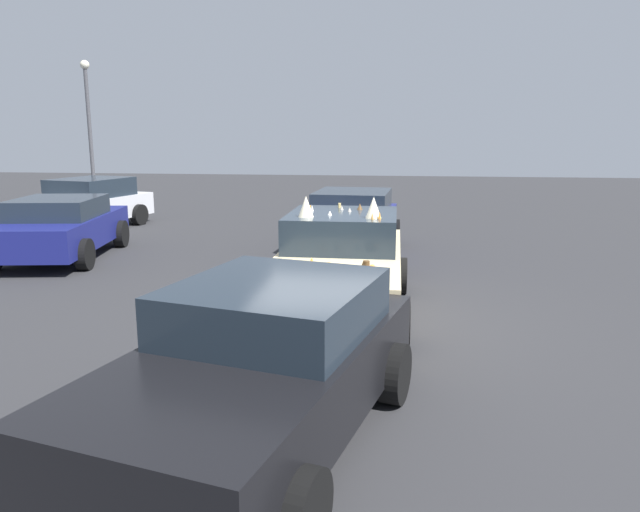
{
  "coord_description": "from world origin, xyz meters",
  "views": [
    {
      "loc": [
        -8.66,
        -0.83,
        2.72
      ],
      "look_at": [
        0.0,
        0.3,
        0.9
      ],
      "focal_mm": 33.24,
      "sensor_mm": 36.0,
      "label": 1
    }
  ],
  "objects_px": {
    "parked_sedan_row_back_far": "(351,224)",
    "parked_sedan_far_left": "(263,364)",
    "art_car_decorated": "(340,265)",
    "lot_lamp_post": "(89,126)",
    "parked_sedan_near_left": "(85,204)",
    "parked_sedan_behind_right": "(61,227)"
  },
  "relations": [
    {
      "from": "art_car_decorated",
      "to": "parked_sedan_row_back_far",
      "type": "bearing_deg",
      "value": -177.63
    },
    {
      "from": "parked_sedan_near_left",
      "to": "lot_lamp_post",
      "type": "relative_size",
      "value": 0.9
    },
    {
      "from": "art_car_decorated",
      "to": "lot_lamp_post",
      "type": "height_order",
      "value": "lot_lamp_post"
    },
    {
      "from": "parked_sedan_behind_right",
      "to": "parked_sedan_row_back_far",
      "type": "relative_size",
      "value": 0.93
    },
    {
      "from": "art_car_decorated",
      "to": "parked_sedan_far_left",
      "type": "distance_m",
      "value": 3.93
    },
    {
      "from": "parked_sedan_far_left",
      "to": "parked_sedan_near_left",
      "type": "relative_size",
      "value": 0.96
    },
    {
      "from": "parked_sedan_near_left",
      "to": "parked_sedan_row_back_far",
      "type": "xyz_separation_m",
      "value": [
        -2.7,
        -7.82,
        -0.01
      ]
    },
    {
      "from": "parked_sedan_far_left",
      "to": "parked_sedan_row_back_far",
      "type": "xyz_separation_m",
      "value": [
        8.31,
        -0.12,
        0.01
      ]
    },
    {
      "from": "parked_sedan_row_back_far",
      "to": "lot_lamp_post",
      "type": "height_order",
      "value": "lot_lamp_post"
    },
    {
      "from": "parked_sedan_behind_right",
      "to": "art_car_decorated",
      "type": "bearing_deg",
      "value": -126.1
    },
    {
      "from": "parked_sedan_far_left",
      "to": "parked_sedan_row_back_far",
      "type": "distance_m",
      "value": 8.31
    },
    {
      "from": "parked_sedan_far_left",
      "to": "lot_lamp_post",
      "type": "distance_m",
      "value": 15.94
    },
    {
      "from": "parked_sedan_far_left",
      "to": "lot_lamp_post",
      "type": "height_order",
      "value": "lot_lamp_post"
    },
    {
      "from": "parked_sedan_row_back_far",
      "to": "parked_sedan_near_left",
      "type": "bearing_deg",
      "value": -105.49
    },
    {
      "from": "parked_sedan_row_back_far",
      "to": "parked_sedan_far_left",
      "type": "bearing_deg",
      "value": 2.7
    },
    {
      "from": "parked_sedan_behind_right",
      "to": "parked_sedan_near_left",
      "type": "height_order",
      "value": "parked_sedan_near_left"
    },
    {
      "from": "parked_sedan_behind_right",
      "to": "lot_lamp_post",
      "type": "bearing_deg",
      "value": 12.22
    },
    {
      "from": "lot_lamp_post",
      "to": "parked_sedan_far_left",
      "type": "bearing_deg",
      "value": -147.04
    },
    {
      "from": "parked_sedan_near_left",
      "to": "lot_lamp_post",
      "type": "distance_m",
      "value": 3.27
    },
    {
      "from": "parked_sedan_behind_right",
      "to": "parked_sedan_near_left",
      "type": "relative_size",
      "value": 0.96
    },
    {
      "from": "parked_sedan_far_left",
      "to": "parked_sedan_row_back_far",
      "type": "bearing_deg",
      "value": -167.12
    },
    {
      "from": "art_car_decorated",
      "to": "parked_sedan_row_back_far",
      "type": "height_order",
      "value": "art_car_decorated"
    }
  ]
}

